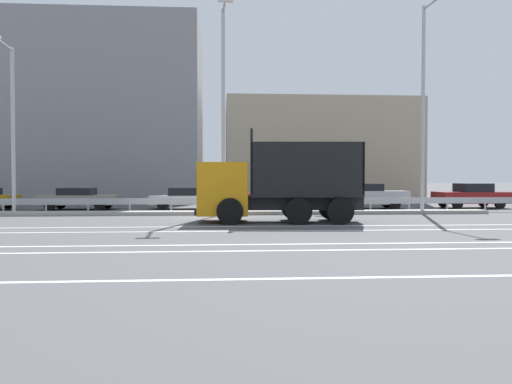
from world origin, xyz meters
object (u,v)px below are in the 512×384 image
(median_road_sign, at_px, (325,191))
(parked_car_3, at_px, (186,198))
(dump_truck, at_px, (260,191))
(parked_car_4, at_px, (283,197))
(street_lamp_1, at_px, (11,120))
(parked_car_5, at_px, (366,196))
(street_lamp_3, at_px, (425,99))
(parked_car_6, at_px, (471,196))
(parked_car_2, at_px, (79,198))
(street_lamp_2, at_px, (223,102))

(median_road_sign, xyz_separation_m, parked_car_3, (-7.25, 4.47, -0.49))
(dump_truck, relative_size, parked_car_3, 1.58)
(parked_car_4, bearing_deg, dump_truck, -13.87)
(street_lamp_1, bearing_deg, parked_car_5, 12.62)
(street_lamp_3, bearing_deg, parked_car_6, 43.26)
(dump_truck, bearing_deg, parked_car_3, 25.96)
(street_lamp_1, xyz_separation_m, parked_car_4, (13.51, 3.92, -3.87))
(street_lamp_1, relative_size, parked_car_2, 1.84)
(parked_car_2, xyz_separation_m, parked_car_6, (23.18, -0.02, 0.09))
(median_road_sign, xyz_separation_m, parked_car_2, (-13.32, 4.37, -0.48))
(dump_truck, relative_size, parked_car_2, 1.55)
(parked_car_2, height_order, parked_car_3, parked_car_2)
(street_lamp_1, relative_size, parked_car_5, 1.72)
(parked_car_2, relative_size, parked_car_3, 1.02)
(street_lamp_2, bearing_deg, dump_truck, -70.36)
(street_lamp_2, bearing_deg, parked_car_5, 26.08)
(median_road_sign, relative_size, parked_car_4, 0.53)
(parked_car_3, xyz_separation_m, parked_car_4, (5.57, -0.70, 0.07))
(median_road_sign, relative_size, parked_car_3, 0.51)
(parked_car_5, bearing_deg, parked_car_3, -88.79)
(dump_truck, relative_size, median_road_sign, 3.11)
(street_lamp_2, bearing_deg, median_road_sign, 1.16)
(dump_truck, bearing_deg, parked_car_4, -9.98)
(parked_car_3, bearing_deg, parked_car_2, -91.87)
(street_lamp_2, distance_m, street_lamp_3, 10.13)
(street_lamp_3, distance_m, parked_car_3, 14.12)
(street_lamp_3, relative_size, parked_car_5, 2.22)
(dump_truck, bearing_deg, parked_car_2, 51.56)
(street_lamp_2, distance_m, parked_car_5, 10.47)
(street_lamp_1, relative_size, street_lamp_3, 0.77)
(parked_car_5, xyz_separation_m, parked_car_6, (6.57, 0.36, -0.01))
(dump_truck, height_order, parked_car_3, dump_truck)
(street_lamp_2, relative_size, parked_car_3, 2.34)
(parked_car_2, bearing_deg, median_road_sign, 72.13)
(median_road_sign, distance_m, parked_car_6, 10.79)
(street_lamp_3, relative_size, parked_car_3, 2.43)
(dump_truck, distance_m, parked_car_5, 10.79)
(parked_car_2, bearing_deg, parked_car_6, 90.26)
(street_lamp_1, bearing_deg, parked_car_4, 16.16)
(median_road_sign, height_order, street_lamp_2, street_lamp_2)
(street_lamp_2, height_order, parked_car_3, street_lamp_2)
(parked_car_2, xyz_separation_m, parked_car_3, (6.07, 0.10, -0.01))
(street_lamp_3, height_order, parked_car_3, street_lamp_3)
(median_road_sign, bearing_deg, street_lamp_2, -178.84)
(parked_car_2, relative_size, parked_car_6, 1.04)
(street_lamp_2, xyz_separation_m, parked_car_3, (-2.17, 4.57, -4.88))
(median_road_sign, distance_m, parked_car_5, 5.19)
(street_lamp_1, relative_size, parked_car_3, 1.87)
(median_road_sign, bearing_deg, parked_car_5, 50.54)
(street_lamp_1, distance_m, street_lamp_2, 10.15)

